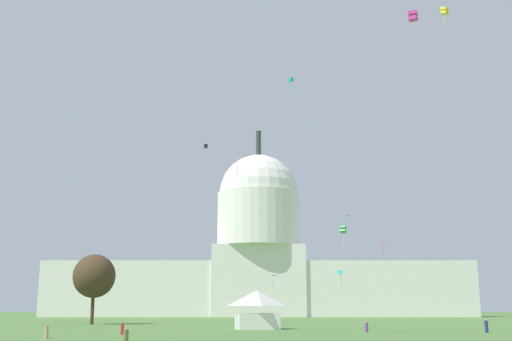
# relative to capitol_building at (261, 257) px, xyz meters

# --- Properties ---
(capitol_building) EXTENTS (144.72, 28.82, 65.38)m
(capitol_building) POSITION_rel_capitol_building_xyz_m (0.00, 0.00, 0.00)
(capitol_building) COLOR silver
(capitol_building) RESTS_ON ground_plane
(event_tent) EXTENTS (7.42, 7.64, 5.84)m
(event_tent) POSITION_rel_capitol_building_xyz_m (-0.75, -119.16, -17.28)
(event_tent) COLOR white
(event_tent) RESTS_ON ground_plane
(tree_west_far) EXTENTS (11.95, 11.86, 13.60)m
(tree_west_far) POSITION_rel_capitol_building_xyz_m (-33.01, -92.57, -10.98)
(tree_west_far) COLOR #42301E
(tree_west_far) RESTS_ON ground_plane
(person_olive_near_tent) EXTENTS (0.59, 0.59, 1.50)m
(person_olive_near_tent) POSITION_rel_capitol_building_xyz_m (-12.81, -159.31, -19.60)
(person_olive_near_tent) COLOR olive
(person_olive_near_tent) RESTS_ON ground_plane
(person_red_edge_west) EXTENTS (0.62, 0.62, 1.57)m
(person_red_edge_west) POSITION_rel_capitol_building_xyz_m (-17.51, -138.47, -19.57)
(person_red_edge_west) COLOR red
(person_red_edge_west) RESTS_ON ground_plane
(person_purple_near_tree_east) EXTENTS (0.63, 0.63, 1.50)m
(person_purple_near_tree_east) POSITION_rel_capitol_building_xyz_m (14.06, -131.23, -19.61)
(person_purple_near_tree_east) COLOR #703D93
(person_purple_near_tree_east) RESTS_ON ground_plane
(person_navy_lawn_far_left) EXTENTS (0.50, 0.50, 1.76)m
(person_navy_lawn_far_left) POSITION_rel_capitol_building_xyz_m (29.74, -132.75, -19.48)
(person_navy_lawn_far_left) COLOR navy
(person_navy_lawn_far_left) RESTS_ON ground_plane
(person_tan_mid_center) EXTENTS (0.44, 0.44, 1.49)m
(person_tan_mid_center) POSITION_rel_capitol_building_xyz_m (-23.69, -148.20, -19.60)
(person_tan_mid_center) COLOR tan
(person_tan_mid_center) RESTS_ON ground_plane
(kite_blue_low) EXTENTS (1.37, 1.43, 2.29)m
(kite_blue_low) POSITION_rel_capitol_building_xyz_m (2.45, -92.14, -11.12)
(kite_blue_low) COLOR blue
(kite_green_low) EXTENTS (1.33, 1.38, 3.95)m
(kite_green_low) POSITION_rel_capitol_building_xyz_m (15.60, -100.17, -2.62)
(kite_green_low) COLOR green
(kite_yellow_mid) EXTENTS (0.99, 0.98, 2.42)m
(kite_yellow_mid) POSITION_rel_capitol_building_xyz_m (19.67, -155.41, 14.65)
(kite_yellow_mid) COLOR yellow
(kite_violet_mid) EXTENTS (1.69, 1.18, 3.54)m
(kite_violet_mid) POSITION_rel_capitol_building_xyz_m (23.04, -53.57, 6.36)
(kite_violet_mid) COLOR purple
(kite_white_mid) EXTENTS (0.33, 1.06, 3.68)m
(kite_white_mid) POSITION_rel_capitol_building_xyz_m (-4.72, -96.37, 11.41)
(kite_white_mid) COLOR white
(kite_magenta_high) EXTENTS (1.38, 1.40, 1.19)m
(kite_magenta_high) POSITION_rel_capitol_building_xyz_m (18.55, -146.79, 18.30)
(kite_magenta_high) COLOR #D1339E
(kite_black_high) EXTENTS (1.13, 1.08, 1.16)m
(kite_black_high) POSITION_rel_capitol_building_xyz_m (-14.75, -50.50, 26.50)
(kite_black_high) COLOR black
(kite_red_mid) EXTENTS (1.64, 1.62, 4.13)m
(kite_red_mid) POSITION_rel_capitol_building_xyz_m (38.29, -25.21, 2.11)
(kite_red_mid) COLOR red
(kite_turquoise_low) EXTENTS (0.87, 0.92, 2.85)m
(kite_turquoise_low) POSITION_rel_capitol_building_xyz_m (13.80, -108.15, -11.27)
(kite_turquoise_low) COLOR teal
(kite_cyan_high) EXTENTS (1.35, 1.34, 4.47)m
(kite_cyan_high) POSITION_rel_capitol_building_xyz_m (7.14, -81.07, 34.41)
(kite_cyan_high) COLOR #33BCDB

